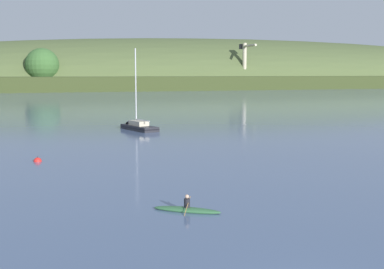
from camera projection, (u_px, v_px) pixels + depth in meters
name	position (u px, v px, depth m)	size (l,w,h in m)	color
far_shoreline_hill	(217.00, 86.00, 270.97)	(621.49, 175.93, 50.46)	#35401E
dockside_crane	(245.00, 66.00, 228.84)	(4.38, 16.39, 20.65)	#4C4C51
sailboat_midwater_white	(136.00, 128.00, 64.98)	(4.71, 7.47, 11.35)	#232328
canoe_with_paddler	(187.00, 209.00, 26.70)	(3.61, 2.43, 1.02)	#33663D
mooring_buoy_off_fishing_boat	(38.00, 161.00, 41.68)	(0.67, 0.67, 0.75)	red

